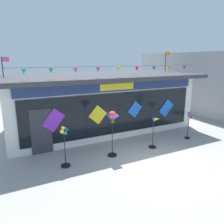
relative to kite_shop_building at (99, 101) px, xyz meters
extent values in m
plane|color=#9E9B99|center=(0.06, -5.38, -1.65)|extent=(80.00, 80.00, 0.00)
cube|color=silver|center=(0.00, 0.06, -0.12)|extent=(10.37, 4.49, 3.05)
cube|color=#333338|center=(0.00, -0.38, 1.50)|extent=(10.77, 5.36, 0.20)
cube|color=navy|center=(0.00, -2.22, 1.12)|extent=(9.54, 0.08, 0.47)
cube|color=yellow|center=(0.00, -2.25, 1.12)|extent=(1.87, 0.04, 0.33)
cube|color=black|center=(0.00, -2.21, -0.25)|extent=(9.33, 0.06, 2.10)
cube|color=#333338|center=(-3.73, -2.22, -0.65)|extent=(0.90, 0.07, 2.00)
cube|color=purple|center=(-3.18, -2.27, -0.19)|extent=(1.04, 0.03, 1.10)
cube|color=yellow|center=(-1.06, -2.27, -0.18)|extent=(0.97, 0.03, 0.97)
cube|color=blue|center=(1.07, -2.27, -0.14)|extent=(0.88, 0.03, 0.90)
cube|color=blue|center=(3.19, -2.27, -0.29)|extent=(1.03, 0.03, 1.06)
cylinder|color=black|center=(0.00, -2.37, 2.11)|extent=(9.95, 0.01, 0.01)
cone|color=#19B7BC|center=(-4.24, -2.37, 1.97)|extent=(0.20, 0.20, 0.22)
cone|color=green|center=(-3.18, -2.37, 1.97)|extent=(0.20, 0.20, 0.22)
cone|color=#EA4CA3|center=(-2.12, -2.37, 1.97)|extent=(0.20, 0.20, 0.22)
cone|color=#EA4CA3|center=(-1.06, -2.37, 1.97)|extent=(0.20, 0.20, 0.22)
cone|color=yellow|center=(0.00, -2.37, 1.97)|extent=(0.20, 0.20, 0.22)
cone|color=red|center=(1.06, -2.37, 1.97)|extent=(0.20, 0.20, 0.22)
cone|color=blue|center=(2.12, -2.37, 1.97)|extent=(0.20, 0.20, 0.22)
cone|color=orange|center=(3.18, -2.37, 1.97)|extent=(0.20, 0.20, 0.22)
cone|color=purple|center=(4.24, -2.37, 1.97)|extent=(0.20, 0.20, 0.22)
cylinder|color=black|center=(-4.93, 0.06, 2.07)|extent=(0.04, 0.04, 0.95)
cube|color=#EA4CA3|center=(-4.77, 0.06, 2.43)|extent=(0.32, 0.02, 0.22)
cylinder|color=black|center=(4.94, 0.06, 2.26)|extent=(0.04, 0.04, 1.31)
cube|color=orange|center=(5.10, 0.06, 2.79)|extent=(0.32, 0.02, 0.22)
cylinder|color=black|center=(-3.16, -3.91, -1.62)|extent=(0.37, 0.37, 0.06)
cylinder|color=black|center=(-3.16, -3.91, -0.91)|extent=(0.03, 0.03, 1.48)
cylinder|color=black|center=(-3.16, -3.95, -0.17)|extent=(0.06, 0.04, 0.06)
cone|color=blue|center=(-3.06, -3.95, -0.17)|extent=(0.15, 0.16, 0.15)
cone|color=yellow|center=(-3.16, -3.95, -0.06)|extent=(0.16, 0.15, 0.15)
cone|color=yellow|center=(-3.27, -3.95, -0.17)|extent=(0.15, 0.16, 0.15)
cone|color=#19B7BC|center=(-3.16, -3.95, -0.27)|extent=(0.16, 0.15, 0.15)
cylinder|color=black|center=(-1.10, -3.87, -1.62)|extent=(0.39, 0.39, 0.06)
cylinder|color=black|center=(-1.10, -3.87, -0.84)|extent=(0.03, 0.03, 1.61)
sphere|color=red|center=(-1.10, -3.87, 0.15)|extent=(0.38, 0.38, 0.38)
cube|color=blue|center=(-1.10, -3.87, 0.15)|extent=(0.39, 0.39, 0.08)
cube|color=brown|center=(-1.10, -3.87, -0.10)|extent=(0.10, 0.10, 0.10)
cylinder|color=black|center=(1.00, -3.95, -1.62)|extent=(0.36, 0.36, 0.06)
cylinder|color=black|center=(1.00, -3.95, -0.95)|extent=(0.03, 0.03, 1.39)
cone|color=yellow|center=(1.18, -3.95, -0.26)|extent=(0.36, 0.18, 0.17)
cylinder|color=blue|center=(1.00, -3.95, -0.26)|extent=(0.03, 0.16, 0.16)
cylinder|color=black|center=(3.40, -3.80, -1.62)|extent=(0.29, 0.29, 0.06)
cylinder|color=black|center=(3.40, -3.80, -1.01)|extent=(0.03, 0.03, 1.28)
cylinder|color=black|center=(3.40, -3.84, -0.37)|extent=(0.06, 0.04, 0.06)
cone|color=#EA4CA3|center=(3.52, -3.84, -0.37)|extent=(0.17, 0.18, 0.17)
cone|color=#19B7BC|center=(3.40, -3.84, -0.25)|extent=(0.18, 0.17, 0.17)
cone|color=purple|center=(3.28, -3.84, -0.37)|extent=(0.17, 0.18, 0.17)
cone|color=red|center=(3.40, -3.84, -0.48)|extent=(0.18, 0.17, 0.17)
cube|color=#99999E|center=(11.12, 1.67, 0.64)|extent=(7.30, 9.85, 4.58)
camera|label=1|loc=(-5.10, -11.68, 2.44)|focal=35.00mm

